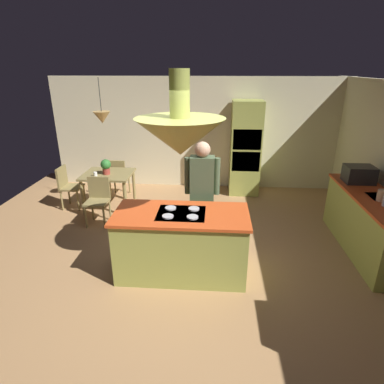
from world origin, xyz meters
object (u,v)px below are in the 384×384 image
at_px(oven_tower, 245,148).
at_px(cup_on_table, 95,174).
at_px(canister_tea, 382,196).
at_px(dining_table, 108,179).
at_px(person_at_island, 202,190).
at_px(chair_at_corner, 68,184).
at_px(kitchen_island, 182,243).
at_px(chair_facing_island, 98,197).
at_px(potted_plant_on_table, 106,166).
at_px(chair_by_back_wall, 118,175).
at_px(microwave_on_counter, 359,174).

relative_size(oven_tower, cup_on_table, 23.12).
bearing_deg(canister_tea, dining_table, 162.01).
bearing_deg(canister_tea, person_at_island, 178.45).
height_order(oven_tower, chair_at_corner, oven_tower).
xyz_separation_m(kitchen_island, canister_tea, (2.84, 0.63, 0.55)).
xyz_separation_m(dining_table, canister_tea, (4.54, -1.47, 0.37)).
bearing_deg(oven_tower, kitchen_island, -108.74).
relative_size(chair_facing_island, potted_plant_on_table, 2.90).
distance_m(kitchen_island, dining_table, 2.71).
relative_size(oven_tower, potted_plant_on_table, 6.94).
height_order(person_at_island, cup_on_table, person_at_island).
bearing_deg(oven_tower, chair_at_corner, -162.65).
height_order(chair_by_back_wall, potted_plant_on_table, potted_plant_on_table).
height_order(kitchen_island, canister_tea, canister_tea).
relative_size(kitchen_island, potted_plant_on_table, 6.03).
bearing_deg(microwave_on_counter, canister_tea, -90.00).
height_order(person_at_island, canister_tea, person_at_island).
relative_size(person_at_island, cup_on_table, 19.37).
xyz_separation_m(chair_by_back_wall, potted_plant_on_table, (-0.00, -0.69, 0.42)).
bearing_deg(chair_facing_island, oven_tower, 32.47).
height_order(chair_by_back_wall, microwave_on_counter, microwave_on_counter).
bearing_deg(chair_by_back_wall, oven_tower, -169.79).
bearing_deg(cup_on_table, person_at_island, -29.45).
height_order(chair_facing_island, canister_tea, canister_tea).
bearing_deg(chair_by_back_wall, microwave_on_counter, 164.05).
bearing_deg(kitchen_island, potted_plant_on_table, 129.70).
bearing_deg(chair_facing_island, dining_table, 90.00).
xyz_separation_m(dining_table, chair_at_corner, (-0.86, -0.00, -0.14)).
xyz_separation_m(chair_by_back_wall, chair_at_corner, (-0.86, -0.64, 0.00)).
xyz_separation_m(oven_tower, cup_on_table, (-2.97, -1.35, -0.24)).
xyz_separation_m(person_at_island, canister_tea, (2.59, -0.07, 0.01)).
height_order(dining_table, chair_facing_island, chair_facing_island).
bearing_deg(microwave_on_counter, chair_by_back_wall, 164.05).
relative_size(chair_at_corner, cup_on_table, 9.67).
bearing_deg(person_at_island, chair_by_back_wall, 133.61).
bearing_deg(oven_tower, cup_on_table, -155.54).
distance_m(chair_at_corner, cup_on_table, 0.78).
relative_size(kitchen_island, chair_facing_island, 2.08).
xyz_separation_m(dining_table, chair_by_back_wall, (0.00, 0.64, -0.14)).
relative_size(dining_table, person_at_island, 0.55).
height_order(cup_on_table, microwave_on_counter, microwave_on_counter).
relative_size(dining_table, cup_on_table, 10.66).
bearing_deg(microwave_on_counter, chair_facing_island, 179.74).
relative_size(person_at_island, canister_tea, 10.37).
bearing_deg(chair_facing_island, chair_by_back_wall, 90.00).
distance_m(chair_by_back_wall, cup_on_table, 0.92).
distance_m(kitchen_island, chair_by_back_wall, 3.22).
distance_m(oven_tower, dining_table, 3.05).
bearing_deg(person_at_island, microwave_on_counter, 16.01).
bearing_deg(chair_facing_island, canister_tea, -10.43).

